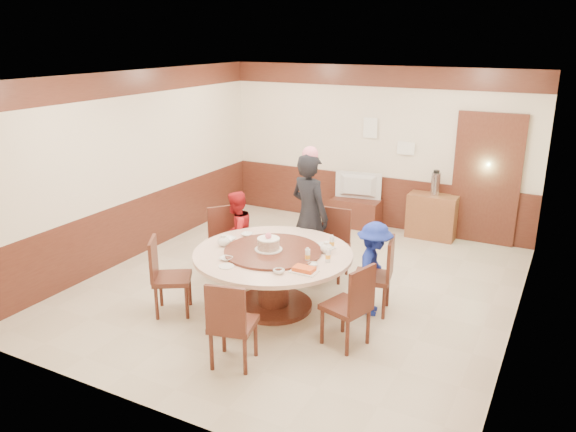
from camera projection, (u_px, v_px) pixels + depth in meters
The scene contains 31 objects.
room at pixel (300, 211), 7.38m from camera, with size 6.00×6.04×2.84m.
banquet_table at pixel (273, 268), 6.94m from camera, with size 1.96×1.96×0.78m.
chair_0 at pixel (373, 288), 6.93m from camera, with size 0.52×0.51×0.97m.
chair_1 at pixel (331, 257), 7.91m from camera, with size 0.47×0.48×0.97m.
chair_2 at pixel (227, 254), 7.99m from camera, with size 0.62×0.62×0.97m.
chair_3 at pixel (171, 290), 6.89m from camera, with size 0.61×0.61×0.97m.
chair_4 at pixel (233, 338), 5.80m from camera, with size 0.53×0.54×0.97m.
chair_5 at pixel (347, 319), 6.17m from camera, with size 0.56×0.55×0.97m.
person_standing at pixel (309, 216), 7.81m from camera, with size 0.65×0.43×1.78m, color black.
person_red at pixel (236, 234), 7.91m from camera, with size 0.60×0.46×1.23m, color #A6161A.
person_blue at pixel (374, 269), 6.80m from camera, with size 0.76×0.44×1.17m, color navy.
birthday_cake at pixel (268, 244), 6.85m from camera, with size 0.34×0.34×0.22m.
teapot_left at pixel (223, 242), 7.06m from camera, with size 0.17×0.15×0.13m, color white.
teapot_right at pixel (326, 248), 6.83m from camera, with size 0.17×0.15×0.13m, color white.
bowl_0 at pixel (247, 235), 7.42m from camera, with size 0.15×0.15×0.04m, color white.
bowl_1 at pixel (279, 271), 6.26m from camera, with size 0.13×0.13×0.04m, color white.
bowl_2 at pixel (226, 259), 6.63m from camera, with size 0.15×0.15×0.04m, color white.
bowl_3 at pixel (313, 265), 6.45m from camera, with size 0.12×0.12×0.04m, color white.
bowl_4 at pixel (229, 239), 7.25m from camera, with size 0.17×0.17×0.04m, color white.
saucer_near at pixel (226, 266), 6.44m from camera, with size 0.18×0.18×0.01m, color white.
saucer_far at pixel (323, 245), 7.10m from camera, with size 0.18×0.18×0.01m, color white.
shrimp_platter at pixel (304, 270), 6.29m from camera, with size 0.30×0.20×0.06m.
bottle_0 at pixel (308, 256), 6.55m from camera, with size 0.06×0.06×0.16m, color white.
bottle_1 at pixel (328, 256), 6.55m from camera, with size 0.06×0.06×0.16m, color white.
bottle_2 at pixel (332, 243), 6.96m from camera, with size 0.06×0.06×0.16m, color white.
tv_stand at pixel (356, 213), 10.04m from camera, with size 0.85×0.45×0.50m, color #4C2217.
television at pixel (357, 186), 9.89m from camera, with size 0.82×0.11×0.47m, color gray.
side_cabinet at pixel (432, 216), 9.44m from camera, with size 0.80×0.40×0.75m, color brown.
thermos at pixel (435, 184), 9.26m from camera, with size 0.15×0.15×0.38m, color silver.
notice_left at pixel (370, 128), 9.70m from camera, with size 0.25×0.00×0.35m, color white.
notice_right at pixel (406, 148), 9.50m from camera, with size 0.30×0.00×0.22m, color white.
Camera 1 is at (3.14, -6.29, 3.30)m, focal length 35.00 mm.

